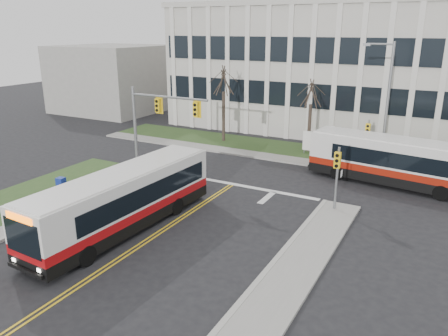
% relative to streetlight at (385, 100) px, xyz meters
% --- Properties ---
extents(ground, '(120.00, 120.00, 0.00)m').
position_rel_streetlight_xyz_m(ground, '(-8.03, -16.20, -5.19)').
color(ground, black).
rests_on(ground, ground).
extents(sidewalk_east, '(2.00, 26.00, 0.14)m').
position_rel_streetlight_xyz_m(sidewalk_east, '(-0.53, -21.20, -5.12)').
color(sidewalk_east, '#9E9B93').
rests_on(sidewalk_east, ground).
extents(sidewalk_cross, '(44.00, 1.60, 0.14)m').
position_rel_streetlight_xyz_m(sidewalk_cross, '(-3.03, -1.00, -5.12)').
color(sidewalk_cross, '#9E9B93').
rests_on(sidewalk_cross, ground).
extents(building_lawn, '(44.00, 5.00, 0.12)m').
position_rel_streetlight_xyz_m(building_lawn, '(-3.03, 1.80, -5.13)').
color(building_lawn, '#2C4B20').
rests_on(building_lawn, ground).
extents(office_building, '(40.00, 16.00, 12.00)m').
position_rel_streetlight_xyz_m(office_building, '(-3.03, 13.80, 0.81)').
color(office_building, beige).
rests_on(office_building, ground).
extents(building_annex, '(12.00, 12.00, 8.00)m').
position_rel_streetlight_xyz_m(building_annex, '(-34.03, 9.80, -1.19)').
color(building_annex, '#9E9B93').
rests_on(building_annex, ground).
extents(mast_arm_signal, '(6.11, 0.38, 6.20)m').
position_rel_streetlight_xyz_m(mast_arm_signal, '(-13.65, -9.04, -0.94)').
color(mast_arm_signal, slate).
rests_on(mast_arm_signal, ground).
extents(signal_pole_near, '(0.34, 0.39, 3.80)m').
position_rel_streetlight_xyz_m(signal_pole_near, '(-0.83, -9.30, -2.69)').
color(signal_pole_near, slate).
rests_on(signal_pole_near, ground).
extents(signal_pole_far, '(0.34, 0.39, 3.80)m').
position_rel_streetlight_xyz_m(signal_pole_far, '(-0.83, -0.80, -2.69)').
color(signal_pole_far, slate).
rests_on(signal_pole_far, ground).
extents(streetlight, '(2.15, 0.25, 9.20)m').
position_rel_streetlight_xyz_m(streetlight, '(0.00, 0.00, 0.00)').
color(streetlight, slate).
rests_on(streetlight, ground).
extents(directory_sign, '(1.50, 0.12, 2.00)m').
position_rel_streetlight_xyz_m(directory_sign, '(-5.53, 1.30, -4.02)').
color(directory_sign, slate).
rests_on(directory_sign, ground).
extents(tree_left, '(1.80, 1.80, 7.70)m').
position_rel_streetlight_xyz_m(tree_left, '(-14.03, 1.80, 0.32)').
color(tree_left, '#42352B').
rests_on(tree_left, ground).
extents(tree_mid, '(1.80, 1.80, 6.82)m').
position_rel_streetlight_xyz_m(tree_mid, '(-6.03, 2.00, -0.31)').
color(tree_mid, '#42352B').
rests_on(tree_mid, ground).
extents(bus_main, '(3.11, 11.69, 3.09)m').
position_rel_streetlight_xyz_m(bus_main, '(-9.85, -16.77, -3.65)').
color(bus_main, silver).
rests_on(bus_main, ground).
extents(bus_cross, '(11.88, 4.05, 3.11)m').
position_rel_streetlight_xyz_m(bus_cross, '(1.74, -3.05, -3.64)').
color(bus_cross, silver).
rests_on(bus_cross, ground).
extents(newspaper_box_blue, '(0.54, 0.49, 0.95)m').
position_rel_streetlight_xyz_m(newspaper_box_blue, '(-17.09, -14.48, -4.72)').
color(newspaper_box_blue, navy).
rests_on(newspaper_box_blue, ground).
extents(newspaper_box_red, '(0.61, 0.58, 0.95)m').
position_rel_streetlight_xyz_m(newspaper_box_red, '(-15.35, -17.93, -4.72)').
color(newspaper_box_red, maroon).
rests_on(newspaper_box_red, ground).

